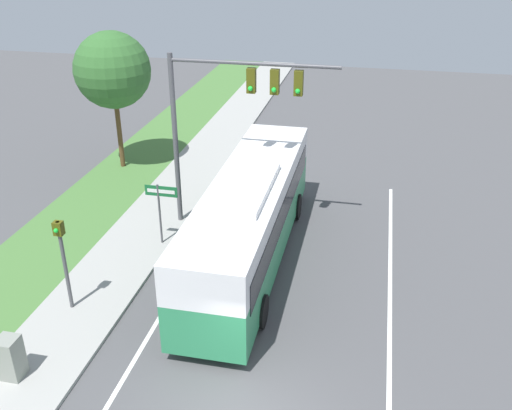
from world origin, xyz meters
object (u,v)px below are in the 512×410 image
(bus, at_px, (250,214))
(signal_gantry, at_px, (227,106))
(street_sign, at_px, (161,203))
(utility_cabinet, at_px, (11,357))
(pedestrian_signal, at_px, (63,252))

(bus, bearing_deg, signal_gantry, 120.98)
(street_sign, relative_size, utility_cabinet, 2.06)
(bus, bearing_deg, pedestrian_signal, -140.03)
(signal_gantry, bearing_deg, bus, -59.02)
(pedestrian_signal, bearing_deg, signal_gantry, 61.13)
(bus, distance_m, street_sign, 3.55)
(bus, relative_size, signal_gantry, 1.69)
(pedestrian_signal, distance_m, street_sign, 4.78)
(signal_gantry, xyz_separation_m, street_sign, (-2.14, -1.98, -3.33))
(street_sign, distance_m, utility_cabinet, 7.95)
(bus, relative_size, street_sign, 4.59)
(street_sign, bearing_deg, utility_cabinet, -100.72)
(pedestrian_signal, xyz_separation_m, utility_cabinet, (-0.01, -3.20, -1.45))
(bus, height_order, signal_gantry, signal_gantry)
(utility_cabinet, bearing_deg, street_sign, 79.28)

